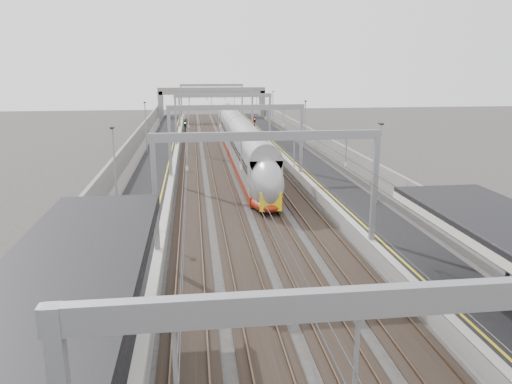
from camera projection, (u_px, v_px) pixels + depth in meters
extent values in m
cube|color=black|center=(155.00, 174.00, 50.36)|extent=(4.00, 120.00, 1.00)
cube|color=black|center=(310.00, 170.00, 52.31)|extent=(4.00, 120.00, 1.00)
cube|color=black|center=(190.00, 178.00, 50.90)|extent=(2.40, 140.00, 0.08)
cube|color=brown|center=(183.00, 177.00, 50.79)|extent=(0.07, 140.00, 0.14)
cube|color=brown|center=(198.00, 177.00, 50.96)|extent=(0.07, 140.00, 0.14)
cube|color=black|center=(220.00, 177.00, 51.26)|extent=(2.40, 140.00, 0.08)
cube|color=brown|center=(213.00, 176.00, 51.15)|extent=(0.07, 140.00, 0.14)
cube|color=brown|center=(227.00, 176.00, 51.33)|extent=(0.07, 140.00, 0.14)
cube|color=black|center=(249.00, 176.00, 51.63)|extent=(2.40, 140.00, 0.08)
cube|color=brown|center=(242.00, 176.00, 51.52)|extent=(0.07, 140.00, 0.14)
cube|color=brown|center=(256.00, 175.00, 51.70)|extent=(0.07, 140.00, 0.14)
cube|color=black|center=(277.00, 175.00, 52.00)|extent=(2.40, 140.00, 0.08)
cube|color=brown|center=(271.00, 175.00, 51.89)|extent=(0.07, 140.00, 0.14)
cube|color=brown|center=(284.00, 174.00, 52.06)|extent=(0.07, 140.00, 0.14)
cube|color=gray|center=(446.00, 297.00, 8.30)|extent=(13.00, 0.25, 0.50)
cube|color=gray|center=(155.00, 193.00, 27.51)|extent=(0.28, 0.28, 6.60)
cube|color=gray|center=(374.00, 186.00, 29.05)|extent=(0.28, 0.28, 6.60)
cube|color=gray|center=(268.00, 136.00, 27.53)|extent=(13.00, 0.25, 0.50)
cube|color=gray|center=(170.00, 141.00, 46.75)|extent=(0.28, 0.28, 6.60)
cube|color=gray|center=(301.00, 139.00, 48.29)|extent=(0.28, 0.28, 6.60)
cube|color=gray|center=(236.00, 107.00, 46.77)|extent=(13.00, 0.25, 0.50)
cube|color=gray|center=(176.00, 119.00, 65.99)|extent=(0.28, 0.28, 6.60)
cube|color=gray|center=(270.00, 118.00, 67.53)|extent=(0.28, 0.28, 6.60)
cube|color=gray|center=(223.00, 95.00, 66.01)|extent=(13.00, 0.25, 0.50)
cube|color=gray|center=(179.00, 107.00, 85.23)|extent=(0.28, 0.28, 6.60)
cube|color=gray|center=(252.00, 107.00, 86.77)|extent=(0.28, 0.28, 6.60)
cube|color=gray|center=(216.00, 89.00, 85.25)|extent=(13.00, 0.25, 0.50)
cube|color=gray|center=(181.00, 100.00, 102.55)|extent=(0.28, 0.28, 6.60)
cube|color=gray|center=(242.00, 100.00, 104.08)|extent=(0.28, 0.28, 6.60)
cube|color=gray|center=(212.00, 85.00, 102.57)|extent=(13.00, 0.25, 0.50)
cylinder|color=#262628|center=(189.00, 119.00, 54.37)|extent=(0.03, 140.00, 0.03)
cylinder|color=#262628|center=(216.00, 119.00, 54.74)|extent=(0.03, 140.00, 0.03)
cylinder|color=#262628|center=(244.00, 118.00, 55.10)|extent=(0.03, 140.00, 0.03)
cylinder|color=#262628|center=(270.00, 118.00, 55.47)|extent=(0.03, 140.00, 0.03)
cylinder|color=black|center=(55.00, 277.00, 19.72)|extent=(0.20, 0.20, 4.00)
cylinder|color=black|center=(510.00, 254.00, 22.09)|extent=(0.20, 0.20, 4.00)
cube|color=slate|center=(212.00, 91.00, 102.85)|extent=(22.00, 2.20, 1.40)
cube|color=slate|center=(161.00, 107.00, 102.33)|extent=(1.00, 2.20, 6.20)
cube|color=slate|center=(262.00, 106.00, 104.89)|extent=(1.00, 2.20, 6.20)
cube|color=slate|center=(122.00, 164.00, 49.70)|extent=(0.30, 120.00, 3.20)
cube|color=slate|center=(340.00, 159.00, 52.43)|extent=(0.30, 120.00, 3.20)
cube|color=#9B220E|center=(250.00, 173.00, 50.42)|extent=(2.65, 22.58, 0.79)
cube|color=#9F9FA5|center=(250.00, 155.00, 49.97)|extent=(2.65, 22.58, 2.94)
cube|color=black|center=(260.00, 196.00, 42.90)|extent=(1.96, 2.36, 0.49)
cube|color=#9B220E|center=(232.00, 141.00, 72.52)|extent=(2.65, 22.58, 0.79)
cube|color=#9F9FA5|center=(232.00, 128.00, 72.06)|extent=(2.65, 22.58, 2.94)
cube|color=black|center=(237.00, 152.00, 64.99)|extent=(1.96, 2.36, 0.49)
ellipsoid|color=#9F9FA5|center=(267.00, 184.00, 38.99)|extent=(2.65, 5.10, 4.12)
cube|color=yellow|center=(271.00, 202.00, 37.18)|extent=(1.67, 0.12, 1.47)
cube|color=black|center=(270.00, 181.00, 37.24)|extent=(1.57, 0.57, 0.92)
cylinder|color=black|center=(185.00, 135.00, 72.00)|extent=(0.12, 0.12, 3.00)
cube|color=black|center=(185.00, 124.00, 71.61)|extent=(0.32, 0.22, 0.75)
sphere|color=#0CE526|center=(185.00, 123.00, 71.45)|extent=(0.16, 0.16, 0.16)
cylinder|color=black|center=(246.00, 137.00, 69.48)|extent=(0.12, 0.12, 3.00)
cube|color=black|center=(246.00, 126.00, 69.09)|extent=(0.32, 0.22, 0.75)
sphere|color=red|center=(246.00, 125.00, 68.93)|extent=(0.16, 0.16, 0.16)
cylinder|color=black|center=(255.00, 130.00, 77.38)|extent=(0.12, 0.12, 3.00)
cube|color=black|center=(255.00, 120.00, 76.99)|extent=(0.32, 0.22, 0.75)
sphere|color=red|center=(255.00, 119.00, 76.83)|extent=(0.16, 0.16, 0.16)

